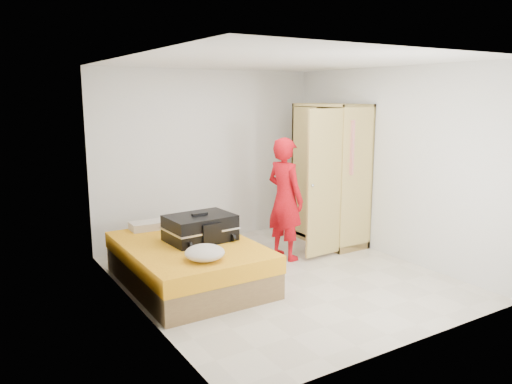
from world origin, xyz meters
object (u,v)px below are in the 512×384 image
wardrobe (329,178)px  person (285,199)px  bed (189,263)px  suitcase (200,228)px  round_cushion (205,253)px

wardrobe → person: bearing=-166.1°
bed → suitcase: 0.44m
person → round_cushion: bearing=107.6°
wardrobe → suitcase: wardrobe is taller
bed → round_cushion: (-0.11, -0.66, 0.33)m
wardrobe → round_cushion: (-2.61, -1.09, -0.42)m
bed → suitcase: size_ratio=2.44×
bed → person: (1.52, 0.19, 0.58)m
bed → person: person is taller
bed → wardrobe: bearing=9.7°
wardrobe → suitcase: (-2.33, -0.40, -0.35)m
round_cushion → suitcase: bearing=68.2°
person → suitcase: bearing=86.6°
bed → person: 1.64m
bed → round_cushion: 0.75m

